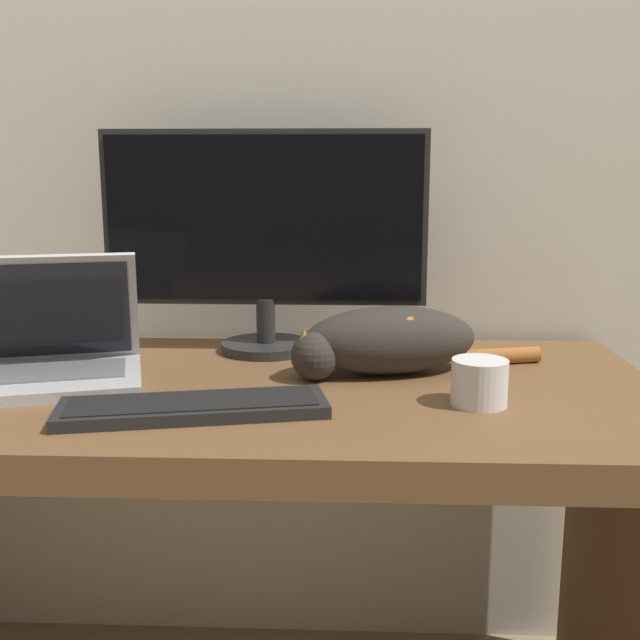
# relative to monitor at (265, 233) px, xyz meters

# --- Properties ---
(wall_back) EXTENTS (6.40, 0.06, 2.60)m
(wall_back) POSITION_rel_monitor_xyz_m (-0.08, 0.19, 0.28)
(wall_back) COLOR silver
(wall_back) RESTS_ON ground_plane
(desk) EXTENTS (1.64, 0.74, 0.77)m
(desk) POSITION_rel_monitor_xyz_m (-0.08, -0.24, -0.41)
(desk) COLOR brown
(desk) RESTS_ON ground_plane
(monitor) EXTENTS (0.68, 0.19, 0.46)m
(monitor) POSITION_rel_monitor_xyz_m (0.00, 0.00, 0.00)
(monitor) COLOR #282828
(monitor) RESTS_ON desk
(laptop) EXTENTS (0.36, 0.33, 0.24)m
(laptop) POSITION_rel_monitor_xyz_m (-0.36, -0.26, -0.21)
(laptop) COLOR #B7B7BC
(laptop) RESTS_ON desk
(external_keyboard) EXTENTS (0.44, 0.21, 0.02)m
(external_keyboard) POSITION_rel_monitor_xyz_m (-0.07, -0.43, -0.24)
(external_keyboard) COLOR black
(external_keyboard) RESTS_ON desk
(cat) EXTENTS (0.49, 0.23, 0.13)m
(cat) POSITION_rel_monitor_xyz_m (0.25, -0.17, -0.19)
(cat) COLOR #332D28
(cat) RESTS_ON desk
(coffee_mug) EXTENTS (0.09, 0.09, 0.08)m
(coffee_mug) POSITION_rel_monitor_xyz_m (0.39, -0.36, -0.22)
(coffee_mug) COLOR white
(coffee_mug) RESTS_ON desk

